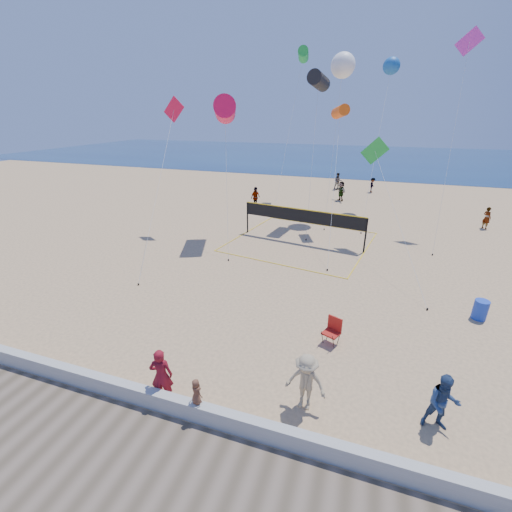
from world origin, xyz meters
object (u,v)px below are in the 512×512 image
(woman, at_px, (161,375))
(camp_chair, at_px, (333,329))
(volleyball_net, at_px, (302,220))
(trash_barrel, at_px, (480,310))

(woman, distance_m, camp_chair, 6.33)
(camp_chair, bearing_deg, volleyball_net, 130.18)
(volleyball_net, bearing_deg, camp_chair, -62.76)
(camp_chair, distance_m, trash_barrel, 6.78)
(woman, height_order, volleyball_net, volleyball_net)
(camp_chair, relative_size, volleyball_net, 0.12)
(woman, bearing_deg, camp_chair, -155.98)
(woman, xyz_separation_m, camp_chair, (4.48, 4.46, -0.31))
(camp_chair, relative_size, trash_barrel, 1.39)
(camp_chair, bearing_deg, trash_barrel, 55.14)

